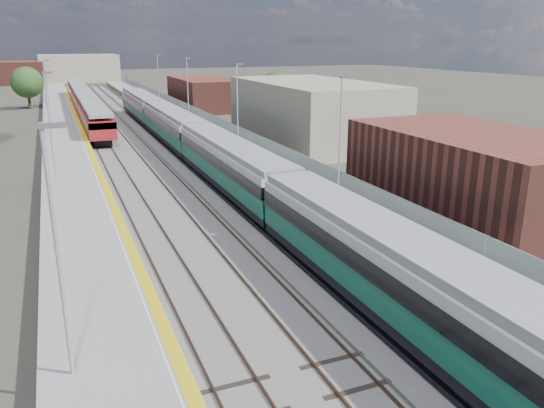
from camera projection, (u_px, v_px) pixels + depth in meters
ground at (156, 143)px, 56.94m from camera, size 320.00×320.00×0.00m
ballast_bed at (131, 140)px, 58.33m from camera, size 10.50×155.00×0.06m
tracks at (135, 137)px, 60.00m from camera, size 8.96×160.00×0.17m
platform_right at (198, 132)px, 60.91m from camera, size 4.70×155.00×8.52m
platform_left at (65, 140)px, 55.71m from camera, size 4.30×155.00×8.52m
buildings at (7, 40)px, 125.52m from camera, size 72.00×185.50×40.00m
green_train at (197, 141)px, 46.31m from camera, size 2.82×78.52×3.10m
red_train at (84, 102)px, 77.02m from camera, size 2.74×55.59×3.46m
tree_c at (27, 82)px, 84.35m from camera, size 4.91×4.91×6.66m
tree_d at (276, 89)px, 74.63m from camera, size 4.80×4.80×6.51m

